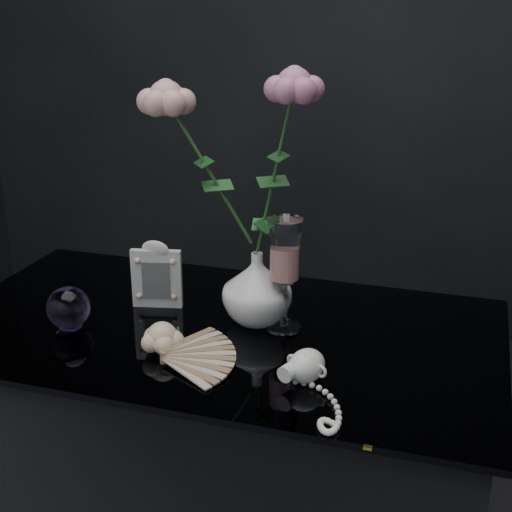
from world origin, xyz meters
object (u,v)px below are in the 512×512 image
(pearl_jar, at_px, (307,364))
(picture_frame, at_px, (157,274))
(paperweight, at_px, (68,308))
(loose_rose, at_px, (162,337))
(wine_glass, at_px, (284,275))
(vase, at_px, (257,288))

(pearl_jar, bearing_deg, picture_frame, 172.70)
(paperweight, distance_m, loose_rose, 0.21)
(paperweight, bearing_deg, pearl_jar, -6.84)
(picture_frame, xyz_separation_m, pearl_jar, (0.35, -0.19, -0.04))
(wine_glass, distance_m, picture_frame, 0.27)
(vase, distance_m, picture_frame, 0.21)
(picture_frame, xyz_separation_m, paperweight, (-0.12, -0.14, -0.03))
(picture_frame, bearing_deg, paperweight, -143.12)
(paperweight, height_order, pearl_jar, paperweight)
(picture_frame, relative_size, pearl_jar, 0.70)
(wine_glass, relative_size, paperweight, 2.66)
(vase, distance_m, pearl_jar, 0.24)
(loose_rose, bearing_deg, paperweight, 155.51)
(paperweight, xyz_separation_m, loose_rose, (0.21, -0.04, -0.01))
(picture_frame, relative_size, loose_rose, 0.85)
(paperweight, relative_size, loose_rose, 0.49)
(paperweight, height_order, loose_rose, paperweight)
(picture_frame, distance_m, pearl_jar, 0.40)
(loose_rose, height_order, pearl_jar, pearl_jar)
(picture_frame, bearing_deg, wine_glass, -17.79)
(wine_glass, distance_m, pearl_jar, 0.21)
(picture_frame, relative_size, paperweight, 1.72)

